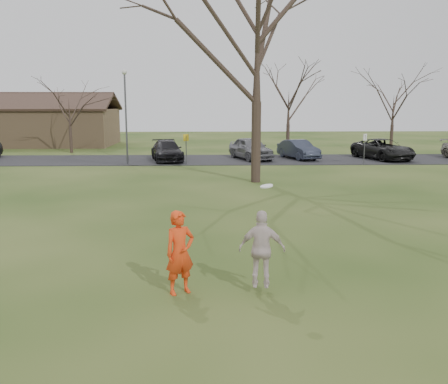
{
  "coord_description": "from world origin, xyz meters",
  "views": [
    {
      "loc": [
        -0.42,
        -10.32,
        4.16
      ],
      "look_at": [
        0.0,
        4.0,
        1.5
      ],
      "focal_mm": 38.88,
      "sensor_mm": 36.0,
      "label": 1
    }
  ],
  "objects": [
    {
      "name": "player_defender",
      "position": [
        -1.08,
        -0.15,
        0.93
      ],
      "size": [
        0.81,
        0.72,
        1.86
      ],
      "primitive_type": "imported",
      "rotation": [
        0.0,
        0.0,
        0.52
      ],
      "color": "red",
      "rests_on": "ground"
    },
    {
      "name": "building",
      "position": [
        -20.0,
        38.0,
        1.93
      ],
      "size": [
        20.6,
        8.5,
        5.14
      ],
      "color": "#8C6D4C",
      "rests_on": "ground"
    },
    {
      "name": "big_tree",
      "position": [
        2.0,
        15.0,
        7.0
      ],
      "size": [
        9.0,
        9.0,
        14.0
      ],
      "primitive_type": null,
      "color": "#352821",
      "rests_on": "ground"
    },
    {
      "name": "parking_strip",
      "position": [
        0.0,
        25.0,
        0.02
      ],
      "size": [
        62.0,
        6.5,
        0.04
      ],
      "primitive_type": "cube",
      "color": "black",
      "rests_on": "ground"
    },
    {
      "name": "car_4",
      "position": [
        2.57,
        25.09,
        0.84
      ],
      "size": [
        3.39,
        5.09,
        1.61
      ],
      "primitive_type": "imported",
      "rotation": [
        0.0,
        0.0,
        0.35
      ],
      "color": "slate",
      "rests_on": "parking_strip"
    },
    {
      "name": "small_tree_row",
      "position": [
        4.38,
        30.06,
        3.89
      ],
      "size": [
        55.0,
        5.9,
        8.5
      ],
      "color": "#352821",
      "rests_on": "ground"
    },
    {
      "name": "sign_yellow",
      "position": [
        -2.0,
        22.0,
        1.45
      ],
      "size": [
        0.35,
        0.35,
        2.08
      ],
      "color": "#47474C",
      "rests_on": "ground"
    },
    {
      "name": "ground",
      "position": [
        0.0,
        0.0,
        0.0
      ],
      "size": [
        120.0,
        120.0,
        0.0
      ],
      "primitive_type": "plane",
      "color": "#1E380F",
      "rests_on": "ground"
    },
    {
      "name": "car_5",
      "position": [
        6.14,
        25.29,
        0.73
      ],
      "size": [
        2.78,
        4.45,
        1.38
      ],
      "primitive_type": "imported",
      "rotation": [
        0.0,
        0.0,
        0.34
      ],
      "color": "#2B3141",
      "rests_on": "parking_strip"
    },
    {
      "name": "catching_play",
      "position": [
        0.7,
        -0.24,
        1.02
      ],
      "size": [
        1.05,
        0.55,
        2.3
      ],
      "color": "beige",
      "rests_on": "ground"
    },
    {
      "name": "lamp_post",
      "position": [
        -6.0,
        22.5,
        3.97
      ],
      "size": [
        0.34,
        0.34,
        6.27
      ],
      "color": "#47474C",
      "rests_on": "ground"
    },
    {
      "name": "sign_white",
      "position": [
        10.0,
        22.0,
        1.45
      ],
      "size": [
        0.35,
        0.35,
        2.08
      ],
      "color": "#47474C",
      "rests_on": "ground"
    },
    {
      "name": "car_3",
      "position": [
        -3.5,
        24.46,
        0.75
      ],
      "size": [
        2.91,
        5.16,
        1.41
      ],
      "primitive_type": "imported",
      "rotation": [
        0.0,
        0.0,
        0.2
      ],
      "color": "black",
      "rests_on": "parking_strip"
    },
    {
      "name": "car_6",
      "position": [
        12.28,
        24.85,
        0.78
      ],
      "size": [
        3.9,
        5.8,
        1.48
      ],
      "primitive_type": "imported",
      "rotation": [
        0.0,
        0.0,
        0.3
      ],
      "color": "black",
      "rests_on": "parking_strip"
    }
  ]
}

